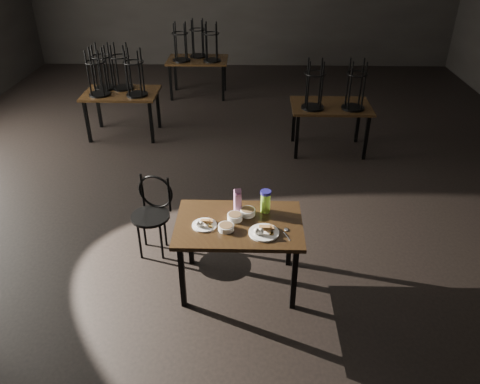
{
  "coord_description": "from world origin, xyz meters",
  "views": [
    {
      "loc": [
        0.23,
        -5.62,
        3.26
      ],
      "look_at": [
        0.12,
        -1.6,
        0.85
      ],
      "focal_mm": 35.0,
      "sensor_mm": 36.0,
      "label": 1
    }
  ],
  "objects_px": {
    "juice_carton": "(238,201)",
    "water_bottle": "(266,201)",
    "main_table": "(239,230)",
    "bentwood_chair": "(153,209)"
  },
  "relations": [
    {
      "from": "main_table",
      "to": "water_bottle",
      "type": "distance_m",
      "value": 0.38
    },
    {
      "from": "main_table",
      "to": "juice_carton",
      "type": "relative_size",
      "value": 4.62
    },
    {
      "from": "water_bottle",
      "to": "bentwood_chair",
      "type": "height_order",
      "value": "water_bottle"
    },
    {
      "from": "main_table",
      "to": "bentwood_chair",
      "type": "xyz_separation_m",
      "value": [
        -0.95,
        0.57,
        -0.15
      ]
    },
    {
      "from": "main_table",
      "to": "bentwood_chair",
      "type": "height_order",
      "value": "bentwood_chair"
    },
    {
      "from": "juice_carton",
      "to": "bentwood_chair",
      "type": "relative_size",
      "value": 0.3
    },
    {
      "from": "juice_carton",
      "to": "water_bottle",
      "type": "height_order",
      "value": "juice_carton"
    },
    {
      "from": "main_table",
      "to": "water_bottle",
      "type": "xyz_separation_m",
      "value": [
        0.25,
        0.21,
        0.2
      ]
    },
    {
      "from": "main_table",
      "to": "bentwood_chair",
      "type": "relative_size",
      "value": 1.37
    },
    {
      "from": "water_bottle",
      "to": "bentwood_chair",
      "type": "bearing_deg",
      "value": 163.14
    }
  ]
}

